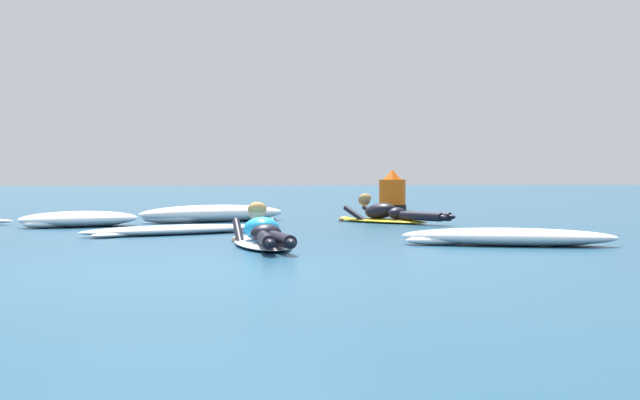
# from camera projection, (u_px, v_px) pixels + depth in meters

# --- Properties ---
(ground_plane) EXTENTS (120.00, 120.00, 0.00)m
(ground_plane) POSITION_uv_depth(u_px,v_px,m) (182.00, 218.00, 17.60)
(ground_plane) COLOR navy
(surfer_near) EXTENTS (0.65, 2.53, 0.55)m
(surfer_near) POSITION_uv_depth(u_px,v_px,m) (263.00, 235.00, 10.29)
(surfer_near) COLOR silver
(surfer_near) RESTS_ON ground
(surfer_far) EXTENTS (1.72, 2.31, 0.54)m
(surfer_far) POSITION_uv_depth(u_px,v_px,m) (387.00, 215.00, 15.62)
(surfer_far) COLOR yellow
(surfer_far) RESTS_ON ground
(whitewater_front) EXTENTS (2.08, 1.54, 0.25)m
(whitewater_front) POSITION_uv_depth(u_px,v_px,m) (79.00, 219.00, 14.43)
(whitewater_front) COLOR white
(whitewater_front) RESTS_ON ground
(whitewater_mid_left) EXTENTS (2.49, 1.48, 0.20)m
(whitewater_mid_left) POSITION_uv_depth(u_px,v_px,m) (508.00, 237.00, 10.53)
(whitewater_mid_left) COLOR white
(whitewater_mid_left) RESTS_ON ground
(whitewater_mid_right) EXTENTS (2.66, 1.64, 0.13)m
(whitewater_mid_right) POSITION_uv_depth(u_px,v_px,m) (174.00, 230.00, 12.53)
(whitewater_mid_right) COLOR white
(whitewater_mid_right) RESTS_ON ground
(whitewater_back) EXTENTS (2.73, 1.55, 0.29)m
(whitewater_back) POSITION_uv_depth(u_px,v_px,m) (213.00, 214.00, 15.96)
(whitewater_back) COLOR white
(whitewater_back) RESTS_ON ground
(channel_marker_buoy) EXTENTS (0.66, 0.66, 0.95)m
(channel_marker_buoy) POSITION_uv_depth(u_px,v_px,m) (392.00, 194.00, 21.75)
(channel_marker_buoy) COLOR #EA5B0F
(channel_marker_buoy) RESTS_ON ground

